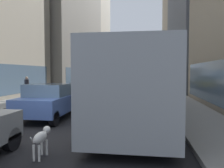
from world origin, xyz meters
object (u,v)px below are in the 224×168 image
(car_blue_hatchback, at_px, (50,101))
(pedestrian_with_handbag, at_px, (27,87))
(transit_bus, at_px, (136,80))
(dalmatian_dog, at_px, (41,137))
(car_silver_sedan, at_px, (121,79))
(car_yellow_taxi, at_px, (141,82))
(box_truck, at_px, (134,75))

(car_blue_hatchback, relative_size, pedestrian_with_handbag, 2.38)
(transit_bus, bearing_deg, dalmatian_dog, -111.91)
(transit_bus, distance_m, car_blue_hatchback, 4.19)
(car_blue_hatchback, height_order, pedestrian_with_handbag, pedestrian_with_handbag)
(transit_bus, distance_m, car_silver_sedan, 32.08)
(car_yellow_taxi, height_order, dalmatian_dog, car_yellow_taxi)
(car_yellow_taxi, height_order, car_silver_sedan, same)
(transit_bus, distance_m, car_yellow_taxi, 20.19)
(box_truck, relative_size, dalmatian_dog, 7.79)
(box_truck, height_order, pedestrian_with_handbag, box_truck)
(car_yellow_taxi, xyz_separation_m, box_truck, (-1.60, 15.13, 0.84))
(transit_bus, xyz_separation_m, car_blue_hatchback, (-4.00, -0.79, -0.96))
(transit_bus, bearing_deg, car_yellow_taxi, 90.00)
(pedestrian_with_handbag, bearing_deg, dalmatian_dog, -58.91)
(car_blue_hatchback, height_order, box_truck, box_truck)
(car_silver_sedan, relative_size, box_truck, 0.56)
(car_yellow_taxi, bearing_deg, dalmatian_dog, -94.87)
(car_yellow_taxi, height_order, pedestrian_with_handbag, pedestrian_with_handbag)
(car_yellow_taxi, bearing_deg, car_silver_sedan, 108.95)
(box_truck, bearing_deg, car_yellow_taxi, -83.96)
(transit_bus, height_order, car_yellow_taxi, transit_bus)
(car_yellow_taxi, xyz_separation_m, pedestrian_with_handbag, (-8.45, -15.19, 0.19))
(box_truck, height_order, dalmatian_dog, box_truck)
(car_silver_sedan, bearing_deg, car_yellow_taxi, -71.05)
(car_silver_sedan, bearing_deg, dalmatian_dog, -87.20)
(dalmatian_dog, bearing_deg, pedestrian_with_handbag, 121.09)
(car_silver_sedan, distance_m, pedestrian_with_handbag, 27.21)
(car_blue_hatchback, relative_size, box_truck, 0.54)
(car_silver_sedan, height_order, dalmatian_dog, car_silver_sedan)
(box_truck, xyz_separation_m, dalmatian_dog, (-0.58, -40.71, -1.15))
(car_silver_sedan, distance_m, box_truck, 4.31)
(car_yellow_taxi, height_order, box_truck, box_truck)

